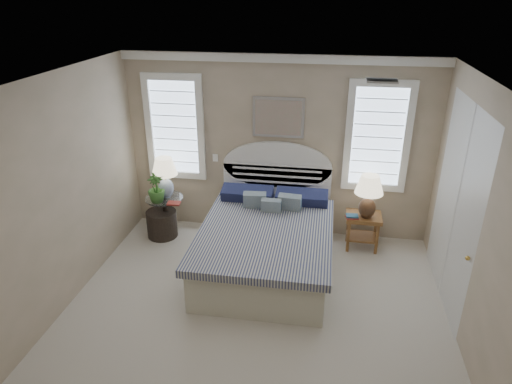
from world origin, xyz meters
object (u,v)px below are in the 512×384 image
object	(u,v)px
side_table_left	(166,212)
lamp_left	(165,173)
bed	(267,241)
nightstand_right	(363,224)
floor_pot	(162,224)
lamp_right	(369,192)

from	to	relation	value
side_table_left	lamp_left	world-z (taller)	lamp_left
bed	side_table_left	distance (m)	1.75
bed	lamp_left	xyz separation A→B (m)	(-1.62, 0.63, 0.62)
side_table_left	nightstand_right	world-z (taller)	side_table_left
floor_pot	lamp_left	bearing A→B (deg)	49.46
lamp_left	lamp_right	bearing A→B (deg)	0.11
nightstand_right	lamp_left	distance (m)	2.99
bed	floor_pot	bearing A→B (deg)	162.35
bed	lamp_left	distance (m)	1.85
bed	side_table_left	size ratio (longest dim) A/B	3.61
side_table_left	nightstand_right	distance (m)	2.95
bed	floor_pot	distance (m)	1.80
floor_pot	lamp_right	world-z (taller)	lamp_right
lamp_right	side_table_left	bearing A→B (deg)	-179.09
floor_pot	lamp_right	bearing A→B (deg)	1.84
nightstand_right	lamp_left	xyz separation A→B (m)	(-2.92, -0.06, 0.62)
bed	nightstand_right	xyz separation A→B (m)	(1.30, 0.69, 0.00)
bed	lamp_right	world-z (taller)	bed
nightstand_right	floor_pot	distance (m)	3.01
side_table_left	lamp_right	bearing A→B (deg)	0.91
bed	lamp_left	world-z (taller)	bed
side_table_left	lamp_left	distance (m)	0.63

